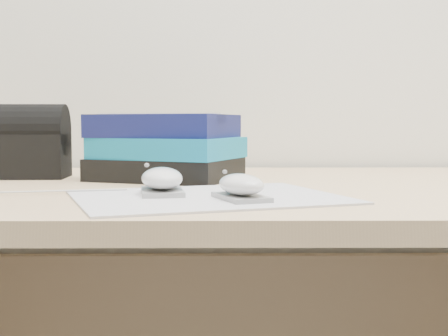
{
  "coord_description": "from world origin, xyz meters",
  "views": [
    {
      "loc": [
        -0.05,
        0.51,
        0.84
      ],
      "look_at": [
        -0.04,
        1.42,
        0.77
      ],
      "focal_mm": 50.0,
      "sensor_mm": 36.0,
      "label": 1
    }
  ],
  "objects_px": {
    "mouse_rear": "(162,181)",
    "book_stack": "(166,147)",
    "desk": "(246,306)",
    "pouch": "(28,142)",
    "mouse_front": "(241,187)"
  },
  "relations": [
    {
      "from": "mouse_rear",
      "to": "book_stack",
      "type": "relative_size",
      "value": 0.38
    },
    {
      "from": "mouse_front",
      "to": "pouch",
      "type": "xyz_separation_m",
      "value": [
        -0.4,
        0.37,
        0.05
      ]
    },
    {
      "from": "book_stack",
      "to": "mouse_rear",
      "type": "bearing_deg",
      "value": -86.61
    },
    {
      "from": "mouse_rear",
      "to": "book_stack",
      "type": "distance_m",
      "value": 0.27
    },
    {
      "from": "mouse_front",
      "to": "pouch",
      "type": "height_order",
      "value": "pouch"
    },
    {
      "from": "pouch",
      "to": "desk",
      "type": "bearing_deg",
      "value": -9.17
    },
    {
      "from": "mouse_front",
      "to": "pouch",
      "type": "bearing_deg",
      "value": 137.26
    },
    {
      "from": "book_stack",
      "to": "pouch",
      "type": "bearing_deg",
      "value": 172.21
    },
    {
      "from": "desk",
      "to": "mouse_rear",
      "type": "distance_m",
      "value": 0.37
    },
    {
      "from": "desk",
      "to": "mouse_front",
      "type": "relative_size",
      "value": 14.71
    },
    {
      "from": "desk",
      "to": "mouse_rear",
      "type": "height_order",
      "value": "mouse_rear"
    },
    {
      "from": "mouse_rear",
      "to": "desk",
      "type": "bearing_deg",
      "value": 60.56
    },
    {
      "from": "desk",
      "to": "pouch",
      "type": "xyz_separation_m",
      "value": [
        -0.42,
        0.07,
        0.3
      ]
    },
    {
      "from": "mouse_rear",
      "to": "pouch",
      "type": "xyz_separation_m",
      "value": [
        -0.29,
        0.3,
        0.05
      ]
    },
    {
      "from": "book_stack",
      "to": "desk",
      "type": "bearing_deg",
      "value": -11.66
    }
  ]
}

